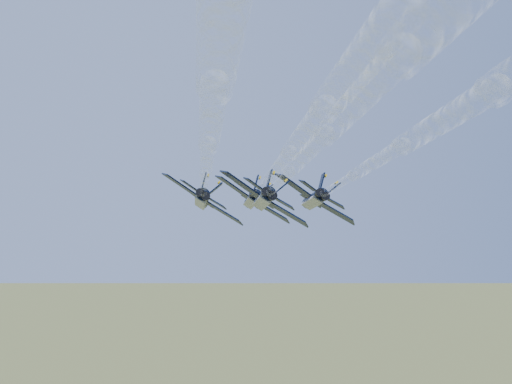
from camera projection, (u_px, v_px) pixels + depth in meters
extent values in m
cylinder|color=black|center=(253.00, 199.00, 119.33)|extent=(4.52, 13.63, 2.38)
cone|color=black|center=(250.00, 199.00, 127.35)|extent=(2.78, 2.98, 2.38)
ellipsoid|color=black|center=(253.00, 196.00, 122.79)|extent=(1.66, 2.61, 1.24)
cube|color=gray|center=(250.00, 203.00, 119.31)|extent=(3.45, 12.14, 1.21)
cube|color=black|center=(233.00, 187.00, 118.39)|extent=(5.45, 3.96, 3.36)
cube|color=yellow|center=(234.00, 187.00, 120.12)|extent=(4.89, 1.09, 3.30)
cube|color=black|center=(271.00, 212.00, 118.64)|extent=(5.94, 5.18, 3.36)
cube|color=yellow|center=(271.00, 211.00, 120.37)|extent=(4.51, 2.56, 3.30)
cube|color=black|center=(242.00, 191.00, 112.85)|extent=(2.58, 2.08, 1.56)
cube|color=black|center=(267.00, 207.00, 113.01)|extent=(2.79, 2.57, 1.56)
cube|color=black|center=(255.00, 188.00, 113.66)|extent=(1.19, 2.33, 2.58)
cube|color=black|center=(265.00, 194.00, 113.73)|extent=(2.48, 2.55, 1.78)
cylinder|color=black|center=(252.00, 198.00, 112.20)|extent=(1.72, 1.45, 1.54)
cylinder|color=black|center=(257.00, 201.00, 112.24)|extent=(1.72, 1.45, 1.54)
cylinder|color=black|center=(203.00, 199.00, 109.36)|extent=(4.52, 13.63, 2.38)
cone|color=black|center=(204.00, 199.00, 117.37)|extent=(2.78, 2.98, 2.38)
ellipsoid|color=black|center=(205.00, 196.00, 112.81)|extent=(1.66, 2.61, 1.24)
cube|color=gray|center=(200.00, 203.00, 109.33)|extent=(3.45, 12.14, 1.21)
cube|color=black|center=(181.00, 186.00, 108.42)|extent=(5.45, 3.96, 3.36)
cube|color=yellow|center=(182.00, 186.00, 110.14)|extent=(4.89, 1.09, 3.30)
cube|color=black|center=(223.00, 213.00, 108.67)|extent=(5.94, 5.18, 3.36)
cube|color=yellow|center=(223.00, 212.00, 110.39)|extent=(4.51, 2.56, 3.30)
cube|color=black|center=(188.00, 190.00, 102.88)|extent=(2.58, 2.08, 1.56)
cube|color=black|center=(216.00, 208.00, 103.03)|extent=(2.79, 2.57, 1.56)
cube|color=black|center=(203.00, 186.00, 103.69)|extent=(1.19, 2.33, 2.58)
cube|color=black|center=(213.00, 193.00, 103.75)|extent=(2.48, 2.55, 1.78)
cylinder|color=black|center=(199.00, 197.00, 102.23)|extent=(1.72, 1.45, 1.54)
cylinder|color=black|center=(204.00, 201.00, 102.26)|extent=(1.72, 1.45, 1.54)
cylinder|color=black|center=(315.00, 199.00, 110.63)|extent=(4.52, 13.63, 2.38)
cone|color=black|center=(308.00, 199.00, 118.64)|extent=(2.78, 2.98, 2.38)
ellipsoid|color=black|center=(314.00, 196.00, 114.08)|extent=(1.66, 2.61, 1.24)
cube|color=gray|center=(312.00, 203.00, 110.60)|extent=(3.45, 12.14, 1.21)
cube|color=black|center=(294.00, 186.00, 109.69)|extent=(5.45, 3.96, 3.36)
cube|color=yellow|center=(294.00, 186.00, 111.41)|extent=(4.89, 1.09, 3.30)
cube|color=black|center=(335.00, 213.00, 109.94)|extent=(5.94, 5.18, 3.36)
cube|color=yellow|center=(334.00, 212.00, 111.66)|extent=(4.51, 2.56, 3.30)
cube|color=black|center=(307.00, 190.00, 104.15)|extent=(2.58, 2.08, 1.56)
cube|color=black|center=(334.00, 207.00, 104.30)|extent=(2.79, 2.57, 1.56)
cube|color=black|center=(320.00, 186.00, 104.96)|extent=(1.19, 2.33, 2.58)
cube|color=black|center=(331.00, 193.00, 105.02)|extent=(2.48, 2.55, 1.78)
cylinder|color=black|center=(318.00, 197.00, 103.50)|extent=(1.72, 1.45, 1.54)
cylinder|color=black|center=(324.00, 201.00, 103.53)|extent=(1.72, 1.45, 1.54)
cylinder|color=black|center=(264.00, 199.00, 100.18)|extent=(4.52, 13.63, 2.38)
cone|color=black|center=(261.00, 199.00, 108.20)|extent=(2.78, 2.98, 2.38)
ellipsoid|color=black|center=(265.00, 195.00, 103.64)|extent=(1.66, 2.61, 1.24)
cube|color=gray|center=(262.00, 203.00, 100.16)|extent=(3.45, 12.14, 1.21)
cube|color=black|center=(242.00, 184.00, 99.25)|extent=(5.45, 3.96, 3.36)
cube|color=yellow|center=(242.00, 184.00, 100.97)|extent=(4.89, 1.09, 3.30)
cube|color=black|center=(287.00, 214.00, 99.50)|extent=(5.94, 5.18, 3.36)
cube|color=yellow|center=(286.00, 213.00, 101.22)|extent=(4.51, 2.56, 3.30)
cube|color=black|center=(253.00, 189.00, 93.71)|extent=(2.58, 2.08, 1.56)
cube|color=black|center=(282.00, 208.00, 93.86)|extent=(2.79, 2.57, 1.56)
cube|color=black|center=(268.00, 185.00, 94.51)|extent=(1.19, 2.33, 2.58)
cube|color=black|center=(280.00, 192.00, 94.58)|extent=(2.48, 2.55, 1.78)
cylinder|color=black|center=(264.00, 197.00, 93.05)|extent=(1.72, 1.45, 1.54)
cylinder|color=black|center=(271.00, 201.00, 93.09)|extent=(1.72, 1.45, 1.54)
cylinder|color=white|center=(259.00, 199.00, 102.10)|extent=(4.65, 21.01, 1.26)
cylinder|color=white|center=(269.00, 198.00, 82.24)|extent=(5.12, 21.09, 1.74)
cylinder|color=white|center=(286.00, 197.00, 62.38)|extent=(5.67, 21.18, 2.30)
cylinder|color=white|center=(320.00, 194.00, 42.51)|extent=(6.31, 21.28, 2.94)
cylinder|color=white|center=(200.00, 198.00, 92.12)|extent=(4.65, 21.01, 1.26)
cylinder|color=white|center=(196.00, 197.00, 72.26)|extent=(5.12, 21.09, 1.74)
cylinder|color=white|center=(189.00, 196.00, 52.40)|extent=(5.67, 21.18, 2.30)
cylinder|color=white|center=(173.00, 192.00, 32.54)|extent=(6.31, 21.28, 2.94)
cylinder|color=white|center=(333.00, 198.00, 93.39)|extent=(4.65, 21.01, 1.26)
cylinder|color=white|center=(365.00, 197.00, 73.53)|extent=(5.12, 21.09, 1.74)
cylinder|color=white|center=(420.00, 196.00, 53.67)|extent=(5.67, 21.18, 2.30)
cylinder|color=white|center=(274.00, 198.00, 82.95)|extent=(4.65, 21.01, 1.26)
cylinder|color=white|center=(293.00, 197.00, 63.09)|extent=(5.12, 21.09, 1.74)
cylinder|color=white|center=(329.00, 194.00, 43.23)|extent=(5.67, 21.18, 2.30)
cylinder|color=white|center=(425.00, 188.00, 23.37)|extent=(6.31, 21.28, 2.94)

